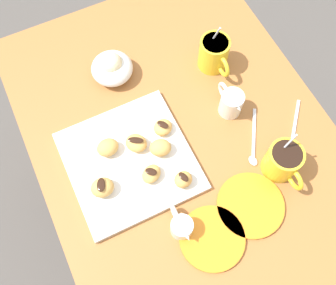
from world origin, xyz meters
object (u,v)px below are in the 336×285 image
at_px(saucer_orange_left, 212,238).
at_px(beignet_5, 102,187).
at_px(cream_pitcher_white, 231,102).
at_px(chocolate_sauce_pitcher, 182,226).
at_px(coffee_mug_yellow_right, 283,161).
at_px(dining_table, 182,157).
at_px(ice_cream_bowl, 112,67).
at_px(saucer_orange_right, 250,205).
at_px(beignet_6, 151,174).
at_px(beignet_3, 163,127).
at_px(beignet_4, 183,180).
at_px(coffee_mug_yellow_left, 214,53).
at_px(beignet_1, 160,148).
at_px(pastry_plate_square, 130,162).
at_px(beignet_2, 136,143).
at_px(beignet_0, 108,147).

height_order(saucer_orange_left, beignet_5, beignet_5).
distance_m(cream_pitcher_white, chocolate_sauce_pitcher, 0.35).
distance_m(coffee_mug_yellow_right, beignet_5, 0.44).
bearing_deg(saucer_orange_left, beignet_5, -139.47).
bearing_deg(dining_table, ice_cream_bowl, -160.95).
relative_size(ice_cream_bowl, saucer_orange_right, 0.70).
bearing_deg(beignet_6, chocolate_sauce_pitcher, 3.68).
distance_m(saucer_orange_left, beignet_6, 0.21).
bearing_deg(saucer_orange_right, beignet_3, -158.41).
height_order(coffee_mug_yellow_right, saucer_orange_right, coffee_mug_yellow_right).
bearing_deg(beignet_4, dining_table, 152.18).
bearing_deg(beignet_5, saucer_orange_left, 40.53).
xyz_separation_m(coffee_mug_yellow_left, beignet_6, (0.23, -0.30, -0.02)).
distance_m(coffee_mug_yellow_left, cream_pitcher_white, 0.15).
bearing_deg(chocolate_sauce_pitcher, coffee_mug_yellow_left, 142.77).
relative_size(cream_pitcher_white, chocolate_sauce_pitcher, 1.14).
relative_size(cream_pitcher_white, beignet_1, 1.93).
xyz_separation_m(dining_table, beignet_4, (0.11, -0.06, 0.17)).
relative_size(cream_pitcher_white, beignet_5, 1.87).
bearing_deg(chocolate_sauce_pitcher, beignet_3, 164.21).
bearing_deg(coffee_mug_yellow_left, pastry_plate_square, -62.36).
bearing_deg(chocolate_sauce_pitcher, ice_cream_bowl, 177.44).
height_order(coffee_mug_yellow_left, beignet_2, coffee_mug_yellow_left).
distance_m(coffee_mug_yellow_right, beignet_2, 0.36).
height_order(coffee_mug_yellow_right, beignet_1, coffee_mug_yellow_right).
distance_m(pastry_plate_square, ice_cream_bowl, 0.27).
bearing_deg(beignet_3, beignet_4, -6.23).
height_order(beignet_2, beignet_3, beignet_2).
bearing_deg(coffee_mug_yellow_right, saucer_orange_left, -70.60).
bearing_deg(beignet_1, dining_table, 98.74).
xyz_separation_m(coffee_mug_yellow_right, ice_cream_bowl, (-0.44, -0.27, -0.01)).
bearing_deg(chocolate_sauce_pitcher, beignet_6, -176.32).
height_order(beignet_2, beignet_5, beignet_5).
bearing_deg(coffee_mug_yellow_left, beignet_6, -51.85).
distance_m(ice_cream_bowl, beignet_2, 0.24).
bearing_deg(beignet_5, beignet_2, 120.95).
xyz_separation_m(dining_table, beignet_1, (0.01, -0.07, 0.17)).
bearing_deg(dining_table, beignet_2, -102.91).
xyz_separation_m(ice_cream_bowl, beignet_2, (0.23, -0.03, -0.00)).
distance_m(beignet_2, beignet_4, 0.15).
distance_m(saucer_orange_left, beignet_4, 0.15).
height_order(beignet_1, beignet_6, beignet_1).
bearing_deg(beignet_6, beignet_2, -179.88).
relative_size(coffee_mug_yellow_right, beignet_1, 2.62).
bearing_deg(beignet_2, beignet_1, 51.57).
relative_size(beignet_4, beignet_6, 0.86).
bearing_deg(beignet_1, coffee_mug_yellow_left, 126.28).
xyz_separation_m(beignet_2, beignet_3, (-0.01, 0.08, -0.00)).
height_order(pastry_plate_square, beignet_6, beignet_6).
distance_m(cream_pitcher_white, beignet_0, 0.34).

